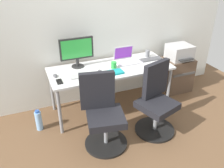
{
  "coord_description": "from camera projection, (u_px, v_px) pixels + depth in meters",
  "views": [
    {
      "loc": [
        -1.15,
        -2.89,
        2.13
      ],
      "look_at": [
        0.0,
        -0.05,
        0.46
      ],
      "focal_mm": 38.06,
      "sensor_mm": 36.0,
      "label": 1
    }
  ],
  "objects": [
    {
      "name": "ground_plane",
      "position": [
        111.0,
        108.0,
        3.75
      ],
      "size": [
        5.28,
        5.28,
        0.0
      ],
      "primitive_type": "plane",
      "color": "brown"
    },
    {
      "name": "back_wall",
      "position": [
        100.0,
        19.0,
        3.48
      ],
      "size": [
        4.4,
        0.04,
        2.6
      ],
      "primitive_type": "cube",
      "color": "silver",
      "rests_on": "ground"
    },
    {
      "name": "desk",
      "position": [
        111.0,
        71.0,
        3.44
      ],
      "size": [
        1.77,
        0.7,
        0.7
      ],
      "color": "silver",
      "rests_on": "ground"
    },
    {
      "name": "office_chair_left",
      "position": [
        103.0,
        114.0,
        2.89
      ],
      "size": [
        0.54,
        0.54,
        0.94
      ],
      "color": "black",
      "rests_on": "ground"
    },
    {
      "name": "office_chair_right",
      "position": [
        156.0,
        102.0,
        3.13
      ],
      "size": [
        0.55,
        0.55,
        0.94
      ],
      "color": "black",
      "rests_on": "ground"
    },
    {
      "name": "side_cabinet",
      "position": [
        176.0,
        74.0,
        4.15
      ],
      "size": [
        0.47,
        0.41,
        0.59
      ],
      "color": "brown",
      "rests_on": "ground"
    },
    {
      "name": "printer",
      "position": [
        179.0,
        52.0,
        3.95
      ],
      "size": [
        0.38,
        0.4,
        0.24
      ],
      "color": "#B7B7B7",
      "rests_on": "side_cabinet"
    },
    {
      "name": "water_bottle_on_floor",
      "position": [
        39.0,
        120.0,
        3.23
      ],
      "size": [
        0.09,
        0.09,
        0.31
      ],
      "color": "#8CBFF2",
      "rests_on": "ground"
    },
    {
      "name": "desktop_monitor",
      "position": [
        77.0,
        50.0,
        3.32
      ],
      "size": [
        0.48,
        0.18,
        0.43
      ],
      "color": "#262626",
      "rests_on": "desk"
    },
    {
      "name": "open_laptop",
      "position": [
        125.0,
        58.0,
        3.57
      ],
      "size": [
        0.31,
        0.26,
        0.23
      ],
      "color": "silver",
      "rests_on": "desk"
    },
    {
      "name": "keyboard_by_monitor",
      "position": [
        83.0,
        76.0,
        3.17
      ],
      "size": [
        0.34,
        0.12,
        0.02
      ],
      "primitive_type": "cube",
      "color": "#B7B7B7",
      "rests_on": "desk"
    },
    {
      "name": "keyboard_by_laptop",
      "position": [
        151.0,
        59.0,
        3.67
      ],
      "size": [
        0.34,
        0.12,
        0.02
      ],
      "primitive_type": "cube",
      "color": "#515156",
      "rests_on": "desk"
    },
    {
      "name": "mouse_by_monitor",
      "position": [
        100.0,
        71.0,
        3.27
      ],
      "size": [
        0.06,
        0.1,
        0.03
      ],
      "primitive_type": "ellipsoid",
      "color": "#515156",
      "rests_on": "desk"
    },
    {
      "name": "mouse_by_laptop",
      "position": [
        55.0,
        76.0,
        3.15
      ],
      "size": [
        0.06,
        0.1,
        0.03
      ],
      "primitive_type": "ellipsoid",
      "color": "#515156",
      "rests_on": "desk"
    },
    {
      "name": "coffee_mug",
      "position": [
        114.0,
        65.0,
        3.38
      ],
      "size": [
        0.08,
        0.08,
        0.09
      ],
      "primitive_type": "cylinder",
      "color": "green",
      "rests_on": "desk"
    },
    {
      "name": "pen_cup",
      "position": [
        147.0,
        53.0,
        3.76
      ],
      "size": [
        0.07,
        0.07,
        0.1
      ],
      "primitive_type": "cylinder",
      "color": "slate",
      "rests_on": "desk"
    },
    {
      "name": "phone_near_monitor",
      "position": [
        59.0,
        82.0,
        3.03
      ],
      "size": [
        0.07,
        0.14,
        0.01
      ],
      "primitive_type": "cube",
      "color": "black",
      "rests_on": "desk"
    },
    {
      "name": "notebook",
      "position": [
        115.0,
        72.0,
        3.25
      ],
      "size": [
        0.21,
        0.15,
        0.03
      ],
      "primitive_type": "cube",
      "color": "teal",
      "rests_on": "desk"
    }
  ]
}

